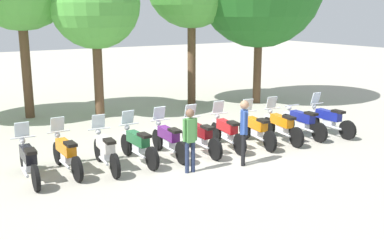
% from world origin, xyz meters
% --- Properties ---
extents(ground_plane, '(80.00, 80.00, 0.00)m').
position_xyz_m(ground_plane, '(0.00, 0.00, 0.00)').
color(ground_plane, '#ADA899').
extents(motorcycle_0, '(0.62, 2.19, 1.37)m').
position_xyz_m(motorcycle_0, '(-4.86, 0.29, 0.52)').
color(motorcycle_0, black).
rests_on(motorcycle_0, ground_plane).
extents(motorcycle_1, '(0.62, 2.19, 1.37)m').
position_xyz_m(motorcycle_1, '(-3.89, 0.39, 0.52)').
color(motorcycle_1, black).
rests_on(motorcycle_1, ground_plane).
extents(motorcycle_2, '(0.62, 2.19, 1.37)m').
position_xyz_m(motorcycle_2, '(-2.92, 0.13, 0.52)').
color(motorcycle_2, black).
rests_on(motorcycle_2, ground_plane).
extents(motorcycle_3, '(0.62, 2.19, 1.37)m').
position_xyz_m(motorcycle_3, '(-1.95, 0.18, 0.52)').
color(motorcycle_3, black).
rests_on(motorcycle_3, ground_plane).
extents(motorcycle_4, '(0.62, 2.19, 1.37)m').
position_xyz_m(motorcycle_4, '(-0.97, 0.20, 0.52)').
color(motorcycle_4, black).
rests_on(motorcycle_4, ground_plane).
extents(motorcycle_5, '(0.62, 2.19, 1.37)m').
position_xyz_m(motorcycle_5, '(-0.00, 0.02, 0.52)').
color(motorcycle_5, black).
rests_on(motorcycle_5, ground_plane).
extents(motorcycle_6, '(0.67, 2.18, 1.37)m').
position_xyz_m(motorcycle_6, '(0.98, 0.04, 0.52)').
color(motorcycle_6, black).
rests_on(motorcycle_6, ground_plane).
extents(motorcycle_7, '(0.70, 2.18, 1.37)m').
position_xyz_m(motorcycle_7, '(1.95, -0.18, 0.52)').
color(motorcycle_7, black).
rests_on(motorcycle_7, ground_plane).
extents(motorcycle_8, '(0.66, 2.18, 1.37)m').
position_xyz_m(motorcycle_8, '(2.92, -0.26, 0.52)').
color(motorcycle_8, black).
rests_on(motorcycle_8, ground_plane).
extents(motorcycle_9, '(0.62, 2.19, 0.99)m').
position_xyz_m(motorcycle_9, '(3.89, -0.22, 0.50)').
color(motorcycle_9, black).
rests_on(motorcycle_9, ground_plane).
extents(motorcycle_10, '(0.62, 2.19, 1.37)m').
position_xyz_m(motorcycle_10, '(4.86, -0.46, 0.52)').
color(motorcycle_10, black).
rests_on(motorcycle_10, ground_plane).
extents(person_0, '(0.33, 0.37, 1.80)m').
position_xyz_m(person_0, '(0.39, -1.54, 1.07)').
color(person_0, black).
rests_on(person_0, ground_plane).
extents(person_1, '(0.41, 0.25, 1.70)m').
position_xyz_m(person_1, '(-1.15, -1.30, 0.99)').
color(person_1, '#232D4C').
rests_on(person_1, ground_plane).
extents(tree_2, '(3.41, 3.41, 6.10)m').
position_xyz_m(tree_2, '(-0.92, 6.00, 4.36)').
color(tree_2, brown).
rests_on(tree_2, ground_plane).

